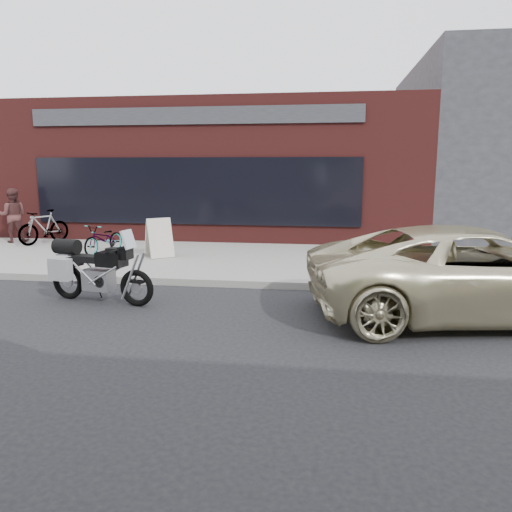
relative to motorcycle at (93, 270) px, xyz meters
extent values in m
plane|color=black|center=(2.14, -2.61, -0.59)|extent=(120.00, 120.00, 0.00)
cube|color=gray|center=(2.14, 4.39, -0.51)|extent=(44.00, 6.00, 0.15)
cube|color=#531C1A|center=(0.14, 11.39, 1.66)|extent=(14.00, 10.00, 4.50)
cube|color=black|center=(0.14, 6.36, 1.11)|extent=(10.00, 0.08, 2.00)
cube|color=#292A2E|center=(0.14, 6.36, 3.31)|extent=(10.00, 0.08, 0.50)
torus|color=black|center=(-0.58, 0.14, -0.26)|extent=(0.67, 0.24, 0.66)
torus|color=black|center=(0.87, -0.15, -0.26)|extent=(0.67, 0.24, 0.66)
cube|color=#B7B7BC|center=(0.10, 0.00, -0.17)|extent=(0.59, 0.40, 0.38)
cube|color=black|center=(0.39, -0.05, 0.23)|extent=(0.55, 0.41, 0.26)
cube|color=black|center=(-0.10, 0.04, 0.21)|extent=(0.59, 0.38, 0.12)
cube|color=black|center=(-0.44, 0.11, 0.13)|extent=(0.33, 0.27, 0.14)
cube|color=black|center=(0.68, -0.11, 0.35)|extent=(0.22, 0.27, 0.22)
cube|color=silver|center=(0.75, -0.13, 0.60)|extent=(0.20, 0.32, 0.33)
cylinder|color=black|center=(0.61, -0.10, 0.42)|extent=(0.17, 0.69, 0.03)
cube|color=#B7B7BC|center=(-0.55, 0.13, 0.27)|extent=(0.33, 0.35, 0.03)
cube|color=gray|center=(-0.57, -0.13, 0.03)|extent=(0.44, 0.26, 0.40)
cylinder|color=black|center=(-0.55, 0.13, 0.40)|extent=(0.52, 0.37, 0.28)
cylinder|color=#B7B7BC|center=(-0.26, 0.24, -0.24)|extent=(0.55, 0.19, 0.19)
imported|color=beige|center=(6.57, -0.01, 0.16)|extent=(5.72, 3.37, 1.49)
imported|color=gray|center=(-1.69, 4.06, -0.04)|extent=(0.87, 1.58, 0.79)
imported|color=gray|center=(-4.20, 5.41, 0.07)|extent=(1.14, 1.72, 1.01)
cube|color=beige|center=(0.00, 3.70, 0.06)|extent=(0.68, 0.63, 0.99)
cube|color=beige|center=(-0.16, 3.90, 0.06)|extent=(0.68, 0.63, 0.99)
imported|color=#4F2B2A|center=(-5.27, 5.56, 0.38)|extent=(0.97, 0.88, 1.64)
camera|label=1|loc=(4.18, -8.31, 1.86)|focal=35.00mm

